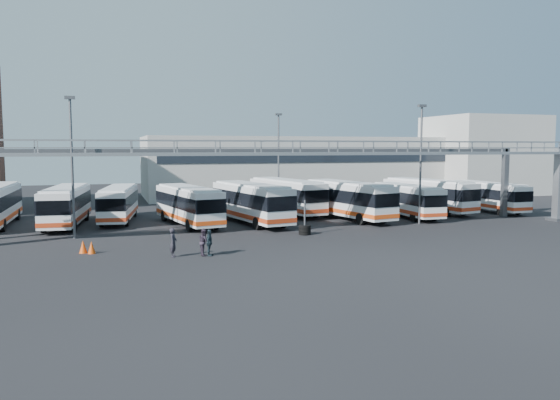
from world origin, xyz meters
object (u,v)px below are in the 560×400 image
object	(u,v)px
light_pole_back	(279,156)
bus_4	(251,201)
bus_2	(119,202)
bus_9	(487,195)
cone_left	(92,248)
light_pole_left	(72,159)
bus_8	(428,194)
pedestrian_b	(204,242)
light_pole_mid	(421,157)
pedestrian_d	(209,243)
bus_6	(348,199)
bus_1	(66,204)
bus_3	(188,204)
cone_right	(83,247)
tire_stack	(305,229)
bus_5	(286,195)
pedestrian_a	(173,243)
bus_7	(406,199)

from	to	relation	value
light_pole_back	bus_4	bearing A→B (deg)	-119.33
bus_2	bus_9	bearing A→B (deg)	2.83
bus_4	cone_left	xyz separation A→B (m)	(-12.91, -10.12, -1.54)
light_pole_left	bus_8	distance (m)	34.21
bus_8	pedestrian_b	bearing A→B (deg)	-161.10
light_pole_mid	bus_2	distance (m)	26.76
light_pole_left	pedestrian_d	size ratio (longest dim) A/B	6.25
light_pole_mid	bus_6	size ratio (longest dim) A/B	0.87
light_pole_back	bus_1	xyz separation A→B (m)	(-20.94, -7.24, -3.89)
bus_3	pedestrian_d	size ratio (longest dim) A/B	6.79
bus_1	cone_right	size ratio (longest dim) A/B	13.98
light_pole_left	pedestrian_b	size ratio (longest dim) A/B	6.16
tire_stack	light_pole_left	bearing A→B (deg)	168.03
light_pole_back	cone_left	bearing A→B (deg)	-132.49
bus_4	bus_5	xyz separation A→B (m)	(4.96, 5.23, -0.01)
bus_6	cone_right	xyz separation A→B (m)	(-22.57, -9.75, -1.52)
bus_5	cone_left	bearing A→B (deg)	-149.51
light_pole_mid	bus_6	world-z (taller)	light_pole_mid
bus_8	bus_6	bearing A→B (deg)	-178.40
bus_6	bus_4	bearing A→B (deg)	169.65
cone_left	bus_6	bearing A→B (deg)	24.56
pedestrian_b	cone_left	world-z (taller)	pedestrian_b
bus_4	bus_5	world-z (taller)	bus_4
bus_6	bus_9	distance (m)	16.39
light_pole_mid	cone_right	distance (m)	28.19
bus_5	pedestrian_a	bearing A→B (deg)	-136.41
bus_8	cone_right	bearing A→B (deg)	-171.39
bus_7	bus_9	size ratio (longest dim) A/B	1.01
pedestrian_b	bus_9	bearing A→B (deg)	-66.86
pedestrian_a	light_pole_mid	bearing A→B (deg)	-48.40
bus_8	pedestrian_d	size ratio (longest dim) A/B	6.94
bus_2	pedestrian_b	size ratio (longest dim) A/B	6.32
bus_9	pedestrian_d	size ratio (longest dim) A/B	6.15
light_pole_back	bus_8	world-z (taller)	light_pole_back
bus_9	pedestrian_b	distance (m)	34.80
bus_2	pedestrian_d	xyz separation A→B (m)	(4.81, -17.94, -0.90)
pedestrian_b	bus_5	bearing A→B (deg)	-32.74
light_pole_mid	pedestrian_b	size ratio (longest dim) A/B	6.16
bus_8	tire_stack	world-z (taller)	bus_8
bus_6	pedestrian_a	distance (m)	21.51
bus_2	bus_9	xyz separation A→B (m)	(36.37, -3.64, -0.04)
light_pole_back	cone_right	xyz separation A→B (m)	(-19.21, -20.09, -5.33)
bus_6	bus_7	xyz separation A→B (m)	(5.97, -0.18, -0.21)
bus_9	pedestrian_d	world-z (taller)	bus_9
bus_2	bus_4	world-z (taller)	bus_4
bus_8	cone_right	size ratio (longest dim) A/B	14.21
bus_1	tire_stack	distance (m)	20.28
cone_left	bus_9	bearing A→B (deg)	16.45
cone_left	bus_7	bearing A→B (deg)	19.46
light_pole_mid	bus_7	size ratio (longest dim) A/B	1.00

